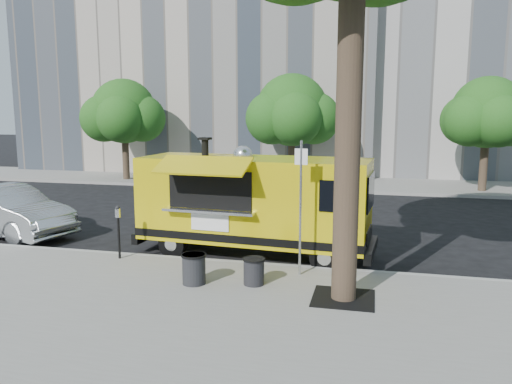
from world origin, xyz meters
The scene contains 14 objects.
ground centered at (0.00, 0.00, 0.00)m, with size 120.00×120.00×0.00m, color black.
sidewalk centered at (0.00, -4.00, 0.07)m, with size 60.00×6.00×0.15m, color gray.
curb centered at (0.00, -0.93, 0.07)m, with size 60.00×0.14×0.16m, color #999993.
far_sidewalk centered at (0.00, 13.50, 0.07)m, with size 60.00×5.00×0.15m, color gray.
tree_well centered at (2.60, -2.80, 0.15)m, with size 1.20×1.20×0.02m, color black.
far_tree_a centered at (-10.00, 12.30, 3.78)m, with size 3.42×3.42×5.36m.
far_tree_b centered at (-1.00, 12.70, 3.83)m, with size 3.60×3.60×5.50m.
far_tree_c centered at (8.00, 12.40, 3.72)m, with size 3.24×3.24×5.21m.
sign_post centered at (1.55, -1.55, 1.85)m, with size 0.28×0.06×3.00m.
parking_meter centered at (-3.00, -1.35, 0.98)m, with size 0.11×0.11×1.33m.
food_truck centered at (0.04, 0.17, 1.44)m, with size 6.37×3.11×3.06m.
sedan centered at (-7.76, 0.50, 0.76)m, with size 1.62×4.63×1.53m, color #ACB0B4.
trash_bin_left centered at (-0.54, -2.67, 0.49)m, with size 0.54×0.54×0.64m.
trash_bin_right centered at (0.70, -2.42, 0.46)m, with size 0.47×0.47×0.57m.
Camera 1 is at (3.09, -12.25, 3.76)m, focal length 35.00 mm.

